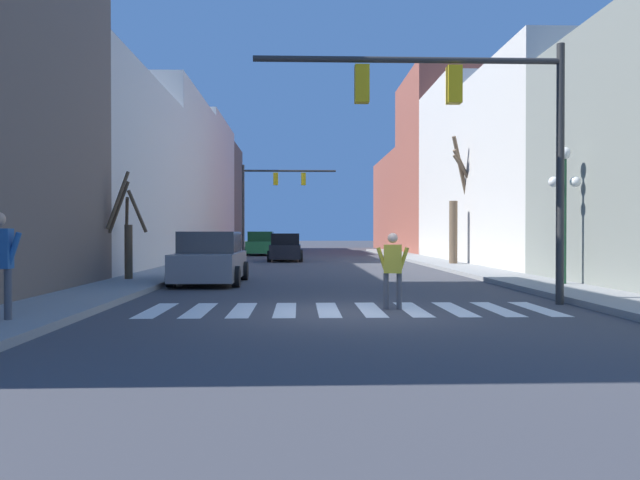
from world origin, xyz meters
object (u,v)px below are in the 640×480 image
car_parked_right_far (210,259)px  pedestrian_near_right_corner (393,264)px  traffic_signal_near (469,114)px  car_driving_away_lane (261,244)px  street_lamp_right_corner (564,187)px  car_at_intersection (286,248)px  street_tree_left_far (458,209)px  street_tree_right_far (127,234)px  traffic_signal_far (270,190)px

car_parked_right_far → pedestrian_near_right_corner: bearing=-145.0°
traffic_signal_near → car_driving_away_lane: (-6.68, 32.16, -3.51)m
street_lamp_right_corner → traffic_signal_near: bearing=-134.8°
street_lamp_right_corner → car_at_intersection: street_lamp_right_corner is taller
street_tree_left_far → street_tree_right_far: bearing=-143.2°
street_lamp_right_corner → street_tree_left_far: street_tree_left_far is taller
street_tree_left_far → car_driving_away_lane: bearing=123.8°
car_driving_away_lane → street_tree_right_far: bearing=174.0°
car_driving_away_lane → car_parked_right_far: car_driving_away_lane is taller
car_driving_away_lane → car_parked_right_far: 26.00m
traffic_signal_far → car_at_intersection: size_ratio=1.46×
street_lamp_right_corner → car_parked_right_far: 11.02m
traffic_signal_far → street_tree_left_far: (9.79, -12.08, -1.74)m
traffic_signal_far → street_lamp_right_corner: size_ratio=1.61×
pedestrian_near_right_corner → street_tree_right_far: bearing=143.8°
car_at_intersection → car_parked_right_far: bearing=-7.3°
traffic_signal_near → traffic_signal_far: 28.99m
car_parked_right_far → traffic_signal_near: bearing=-132.6°
traffic_signal_near → car_driving_away_lane: size_ratio=1.50×
car_parked_right_far → street_tree_left_far: street_tree_left_far is taller
car_parked_right_far → street_lamp_right_corner: bearing=-102.2°
street_lamp_right_corner → car_parked_right_far: street_lamp_right_corner is taller
traffic_signal_near → street_tree_right_far: traffic_signal_near is taller
street_lamp_right_corner → car_driving_away_lane: 30.26m
traffic_signal_far → street_tree_right_far: (-3.56, -22.05, -2.92)m
traffic_signal_far → street_tree_right_far: bearing=-99.2°
street_lamp_right_corner → pedestrian_near_right_corner: (-5.70, -4.64, -2.01)m
car_at_intersection → car_parked_right_far: (-2.05, -16.12, 0.03)m
traffic_signal_far → traffic_signal_near: bearing=-78.4°
car_driving_away_lane → street_tree_left_far: size_ratio=0.76×
traffic_signal_far → car_driving_away_lane: bearing=102.5°
car_at_intersection → pedestrian_near_right_corner: 23.21m
traffic_signal_near → traffic_signal_far: (-5.84, 28.39, 0.20)m
traffic_signal_far → car_parked_right_far: traffic_signal_far is taller
car_driving_away_lane → car_parked_right_far: size_ratio=1.00×
street_lamp_right_corner → car_driving_away_lane: street_lamp_right_corner is taller
traffic_signal_near → street_tree_left_far: bearing=76.4°
street_lamp_right_corner → car_parked_right_far: size_ratio=0.85×
car_driving_away_lane → street_tree_left_far: bearing=-146.2°
street_lamp_right_corner → street_tree_right_far: bearing=169.5°
street_lamp_right_corner → street_tree_left_far: size_ratio=0.64×
traffic_signal_near → car_at_intersection: (-4.64, 22.28, -3.56)m
traffic_signal_near → street_tree_left_far: (3.94, 16.32, -1.53)m
car_driving_away_lane → car_at_intersection: bearing=-168.4°
traffic_signal_near → pedestrian_near_right_corner: (-1.85, -0.76, -3.35)m
traffic_signal_far → street_tree_right_far: size_ratio=1.84×
street_lamp_right_corner → pedestrian_near_right_corner: street_lamp_right_corner is taller
street_tree_left_far → street_tree_right_far: size_ratio=1.79×
pedestrian_near_right_corner → street_tree_left_far: (5.79, 17.08, 1.82)m
traffic_signal_near → car_driving_away_lane: traffic_signal_near is taller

